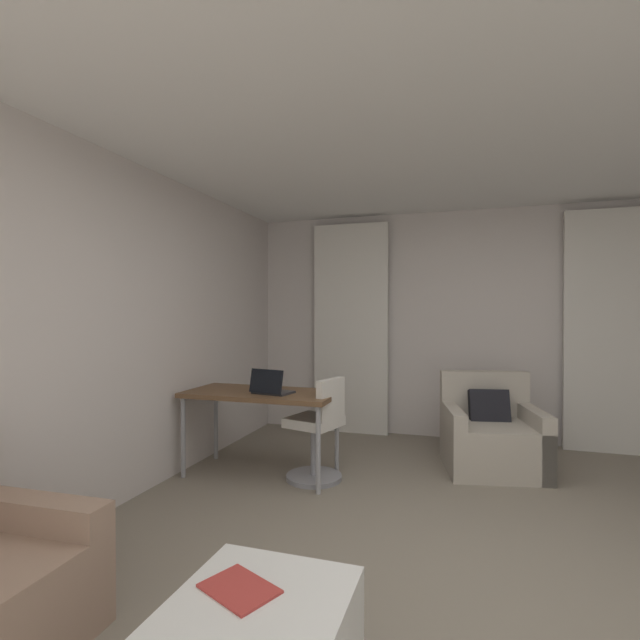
% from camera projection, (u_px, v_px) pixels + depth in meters
% --- Properties ---
extents(ground_plane, '(12.00, 12.00, 0.00)m').
position_uv_depth(ground_plane, '(474.00, 587.00, 2.43)').
color(ground_plane, gray).
extents(wall_window, '(5.12, 0.06, 2.60)m').
position_uv_depth(wall_window, '(471.00, 325.00, 5.30)').
color(wall_window, silver).
rests_on(wall_window, ground).
extents(wall_left, '(0.06, 6.12, 2.60)m').
position_uv_depth(wall_left, '(84.00, 332.00, 3.17)').
color(wall_left, silver).
rests_on(wall_left, ground).
extents(ceiling, '(5.12, 6.12, 0.06)m').
position_uv_depth(ceiling, '(476.00, 80.00, 2.39)').
color(ceiling, white).
rests_on(ceiling, wall_left).
extents(curtain_left_panel, '(0.90, 0.06, 2.50)m').
position_uv_depth(curtain_left_panel, '(351.00, 328.00, 5.59)').
color(curtain_left_panel, silver).
rests_on(curtain_left_panel, ground).
extents(curtain_right_panel, '(0.90, 0.06, 2.50)m').
position_uv_depth(curtain_right_panel, '(612.00, 331.00, 4.76)').
color(curtain_right_panel, silver).
rests_on(curtain_right_panel, ground).
extents(armchair, '(0.97, 0.95, 0.86)m').
position_uv_depth(armchair, '(491.00, 437.00, 4.28)').
color(armchair, '#B2A899').
rests_on(armchair, ground).
extents(desk, '(1.34, 0.65, 0.74)m').
position_uv_depth(desk, '(261.00, 398.00, 4.13)').
color(desk, brown).
rests_on(desk, ground).
extents(desk_chair, '(0.49, 0.49, 0.88)m').
position_uv_depth(desk_chair, '(318.00, 435.00, 3.98)').
color(desk_chair, gray).
rests_on(desk_chair, ground).
extents(laptop, '(0.36, 0.30, 0.22)m').
position_uv_depth(laptop, '(271.00, 389.00, 4.00)').
color(laptop, '#2D2D33').
rests_on(laptop, desk).
extents(magazine_open, '(0.34, 0.30, 0.01)m').
position_uv_depth(magazine_open, '(239.00, 589.00, 1.77)').
color(magazine_open, '#B73833').
rests_on(magazine_open, coffee_table).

